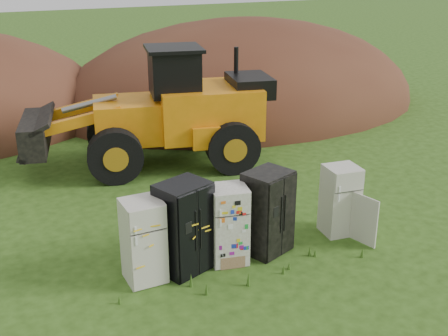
# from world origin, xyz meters

# --- Properties ---
(ground) EXTENTS (120.00, 120.00, 0.00)m
(ground) POSITION_xyz_m (0.00, 0.00, 0.00)
(ground) COLOR #284612
(ground) RESTS_ON ground
(fridge_leftmost) EXTENTS (0.78, 0.75, 1.73)m
(fridge_leftmost) POSITION_xyz_m (-2.43, 0.03, 0.87)
(fridge_leftmost) COLOR beige
(fridge_leftmost) RESTS_ON ground
(fridge_black_side) EXTENTS (1.22, 1.10, 1.94)m
(fridge_black_side) POSITION_xyz_m (-1.56, 0.04, 0.97)
(fridge_black_side) COLOR black
(fridge_black_side) RESTS_ON ground
(fridge_sticker) EXTENTS (0.89, 0.85, 1.71)m
(fridge_sticker) POSITION_xyz_m (-0.58, -0.04, 0.86)
(fridge_sticker) COLOR white
(fridge_sticker) RESTS_ON ground
(fridge_dark_mid) EXTENTS (1.18, 1.07, 1.87)m
(fridge_dark_mid) POSITION_xyz_m (0.37, -0.02, 0.94)
(fridge_dark_mid) COLOR black
(fridge_dark_mid) RESTS_ON ground
(fridge_open_door) EXTENTS (0.83, 0.78, 1.66)m
(fridge_open_door) POSITION_xyz_m (2.34, 0.01, 0.83)
(fridge_open_door) COLOR beige
(fridge_open_door) RESTS_ON ground
(wheel_loader) EXTENTS (8.00, 4.65, 3.63)m
(wheel_loader) POSITION_xyz_m (-0.27, 6.29, 1.82)
(wheel_loader) COLOR orange
(wheel_loader) RESTS_ON ground
(dirt_mound_right) EXTENTS (16.10, 11.81, 7.36)m
(dirt_mound_right) POSITION_xyz_m (5.95, 11.86, 0.00)
(dirt_mound_right) COLOR #472317
(dirt_mound_right) RESTS_ON ground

